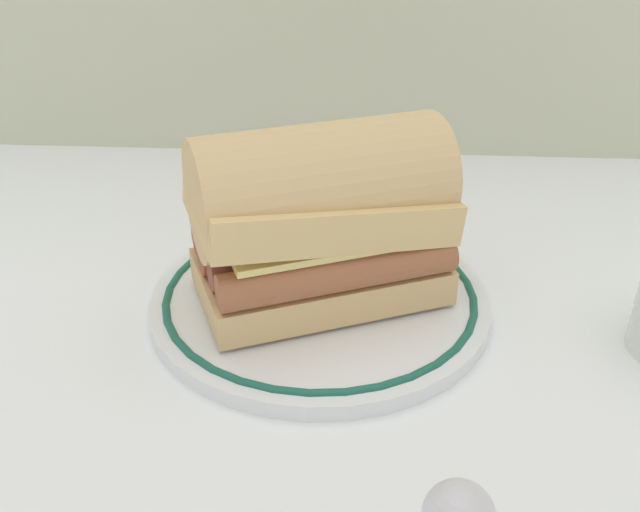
# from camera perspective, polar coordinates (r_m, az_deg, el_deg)

# --- Properties ---
(ground_plane) EXTENTS (1.50, 1.50, 0.00)m
(ground_plane) POSITION_cam_1_polar(r_m,az_deg,el_deg) (0.57, -1.56, -3.49)
(ground_plane) COLOR white
(plate) EXTENTS (0.26, 0.26, 0.01)m
(plate) POSITION_cam_1_polar(r_m,az_deg,el_deg) (0.56, -0.00, -3.31)
(plate) COLOR white
(plate) RESTS_ON ground_plane
(sausage_sandwich) EXTENTS (0.20, 0.17, 0.13)m
(sausage_sandwich) POSITION_cam_1_polar(r_m,az_deg,el_deg) (0.52, 0.00, 3.19)
(sausage_sandwich) COLOR tan
(sausage_sandwich) RESTS_ON plate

